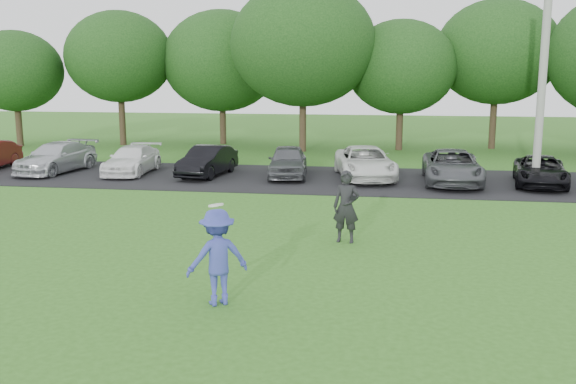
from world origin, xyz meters
name	(u,v)px	position (x,y,z in m)	size (l,w,h in m)	color
ground	(261,292)	(0.00, 0.00, 0.00)	(100.00, 100.00, 0.00)	#32631C
parking_lot	(325,179)	(0.00, 13.00, 0.01)	(32.00, 6.50, 0.03)	black
utility_pole	(544,56)	(7.67, 12.27, 4.70)	(0.28, 0.28, 9.39)	#9C9C97
frisbee_player	(217,257)	(-0.64, -0.74, 0.88)	(1.32, 1.15, 1.94)	#3D46AC
camera_bystander	(346,207)	(1.39, 3.89, 0.90)	(0.71, 0.51, 1.79)	black
parked_cars	(357,164)	(1.23, 13.00, 0.63)	(30.50, 5.34, 1.25)	#581513
tree_row	(373,56)	(1.51, 22.76, 4.91)	(42.39, 9.85, 8.64)	#38281C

